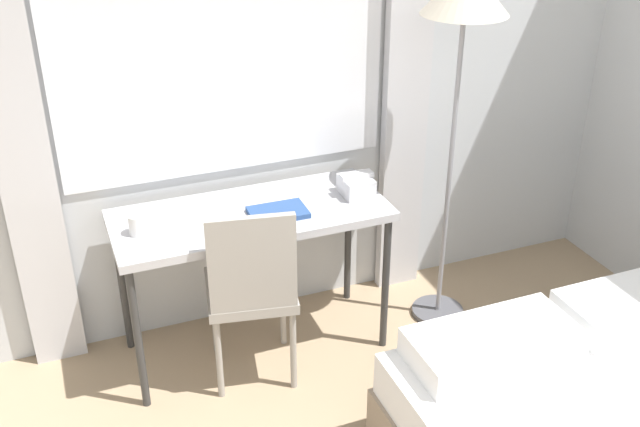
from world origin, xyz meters
name	(u,v)px	position (x,y,z in m)	size (l,w,h in m)	color
wall_back_with_window	(261,63)	(-0.03, 2.95, 1.35)	(4.91, 0.13, 2.70)	silver
desk	(251,224)	(-0.21, 2.60, 0.70)	(1.28, 0.54, 0.77)	#B2B2B7
desk_chair	(251,285)	(-0.29, 2.37, 0.53)	(0.47, 0.47, 0.93)	gray
standing_lamp	(464,18)	(0.78, 2.51, 1.60)	(0.40, 0.40, 1.83)	#4C4C51
telephone	(356,185)	(0.32, 2.59, 0.82)	(0.16, 0.16, 0.11)	silver
book	(278,212)	(-0.10, 2.53, 0.78)	(0.26, 0.18, 0.02)	navy
mug	(138,225)	(-0.72, 2.58, 0.82)	(0.08, 0.08, 0.09)	white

